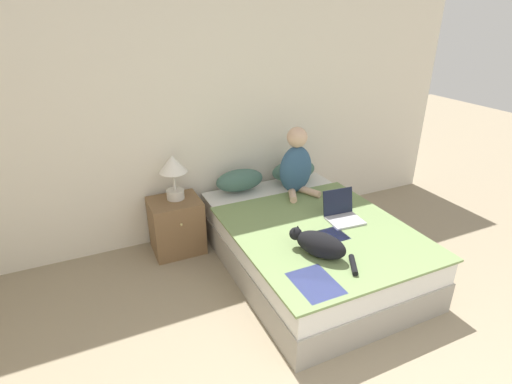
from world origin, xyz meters
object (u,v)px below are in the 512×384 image
at_px(pillow_far, 294,171).
at_px(nightstand, 176,225).
at_px(bed, 309,245).
at_px(table_lamp, 173,170).
at_px(cat_tabby, 320,244).
at_px(laptop_open, 342,214).
at_px(pillow_near, 240,180).
at_px(person_sitting, 296,165).

bearing_deg(pillow_far, nightstand, -177.52).
bearing_deg(bed, table_lamp, 139.67).
height_order(cat_tabby, laptop_open, laptop_open).
xyz_separation_m(pillow_far, cat_tabby, (-0.54, -1.34, -0.02)).
xyz_separation_m(bed, pillow_near, (-0.31, 0.85, 0.36)).
bearing_deg(bed, laptop_open, -18.89).
relative_size(bed, cat_tabby, 3.52).
height_order(pillow_far, nightstand, pillow_far).
relative_size(person_sitting, cat_tabby, 1.19).
bearing_deg(nightstand, bed, -38.26).
xyz_separation_m(laptop_open, nightstand, (-1.28, 0.89, -0.27)).
height_order(person_sitting, table_lamp, person_sitting).
bearing_deg(cat_tabby, nightstand, 0.91).
bearing_deg(bed, pillow_far, 69.77).
distance_m(person_sitting, cat_tabby, 1.16).
bearing_deg(nightstand, table_lamp, 54.52).
distance_m(person_sitting, table_lamp, 1.19).
bearing_deg(pillow_near, person_sitting, -29.17).
xyz_separation_m(pillow_near, pillow_far, (0.63, 0.00, 0.00)).
bearing_deg(cat_tabby, pillow_far, -52.47).
xyz_separation_m(pillow_near, table_lamp, (-0.67, -0.02, 0.23)).
bearing_deg(laptop_open, nightstand, 149.45).
relative_size(pillow_near, nightstand, 0.93).
xyz_separation_m(laptop_open, table_lamp, (-1.25, 0.93, 0.29)).
relative_size(pillow_far, laptop_open, 1.60).
bearing_deg(table_lamp, nightstand, -125.48).
distance_m(pillow_near, nightstand, 0.77).
bearing_deg(pillow_near, table_lamp, -178.33).
height_order(pillow_near, laptop_open, laptop_open).
bearing_deg(cat_tabby, table_lamp, -0.70).
bearing_deg(bed, nightstand, 141.74).
height_order(nightstand, table_lamp, table_lamp).
relative_size(pillow_far, person_sitting, 0.74).
bearing_deg(table_lamp, pillow_far, 0.86).
bearing_deg(nightstand, laptop_open, -34.78).
bearing_deg(laptop_open, person_sitting, 102.00).
xyz_separation_m(pillow_near, cat_tabby, (0.09, -1.34, -0.02)).
bearing_deg(pillow_far, bed, -110.23).
height_order(person_sitting, cat_tabby, person_sitting).
bearing_deg(person_sitting, laptop_open, -82.22).
xyz_separation_m(person_sitting, laptop_open, (0.09, -0.67, -0.24)).
bearing_deg(table_lamp, person_sitting, -12.41).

